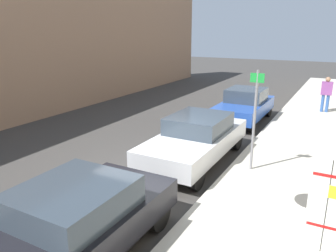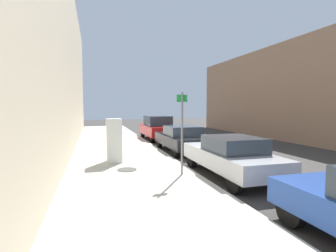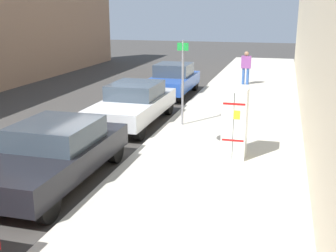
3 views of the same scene
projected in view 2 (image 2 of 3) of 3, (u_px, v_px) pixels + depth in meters
ground_plane at (225, 166)px, 10.60m from camera, size 80.00×80.00×0.00m
sidewalk_slab at (129, 171)px, 9.52m from camera, size 4.39×44.00×0.16m
building_facade_near at (24, 37)px, 8.29m from camera, size 2.11×39.60×9.22m
discarded_refrigerator at (114, 140)px, 10.69m from camera, size 0.60×0.67×1.78m
manhole_cover at (127, 170)px, 9.39m from camera, size 0.70×0.70×0.02m
street_sign_post at (182, 129)px, 8.62m from camera, size 0.36×0.07×2.73m
parked_sedan_silver at (231, 156)px, 9.01m from camera, size 1.81×4.53×1.41m
parked_sedan_dark at (181, 138)px, 14.07m from camera, size 1.87×4.47×1.39m
parked_suv_red at (158, 127)px, 19.28m from camera, size 1.86×4.50×1.74m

